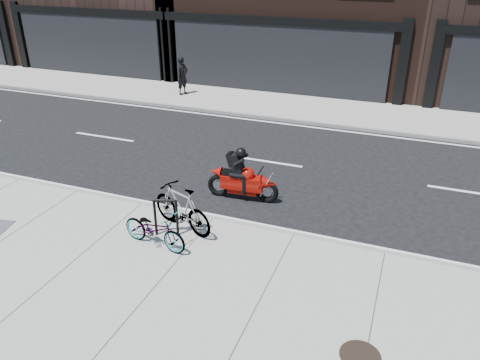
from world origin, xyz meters
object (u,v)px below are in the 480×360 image
at_px(bike_rack, 166,214).
at_px(bicycle_rear, 182,208).
at_px(manhole_cover, 360,356).
at_px(motorcycle, 246,179).
at_px(pedestrian, 182,76).
at_px(bicycle_front, 154,229).

height_order(bike_rack, bicycle_rear, bicycle_rear).
bearing_deg(bike_rack, manhole_cover, -23.97).
bearing_deg(bicycle_rear, motorcycle, 179.93).
height_order(bike_rack, pedestrian, pedestrian).
xyz_separation_m(bike_rack, manhole_cover, (4.59, -2.04, -0.53)).
height_order(bicycle_rear, pedestrian, pedestrian).
height_order(bicycle_front, motorcycle, motorcycle).
bearing_deg(bicycle_front, manhole_cover, -100.07).
relative_size(bike_rack, manhole_cover, 1.38).
height_order(bicycle_front, manhole_cover, bicycle_front).
relative_size(bike_rack, bicycle_front, 0.57).
bearing_deg(bicycle_rear, bicycle_front, 5.71).
xyz_separation_m(bicycle_rear, manhole_cover, (4.39, -2.41, -0.54)).
bearing_deg(bike_rack, pedestrian, 115.49).
height_order(motorcycle, manhole_cover, motorcycle).
distance_m(bike_rack, bicycle_rear, 0.42).
xyz_separation_m(pedestrian, manhole_cover, (9.66, -12.68, -0.82)).
bearing_deg(bicycle_front, bike_rack, 6.57).
relative_size(bicycle_rear, motorcycle, 0.93).
bearing_deg(manhole_cover, bicycle_rear, 151.18).
bearing_deg(bike_rack, bicycle_rear, 61.39).
relative_size(bike_rack, motorcycle, 0.47).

